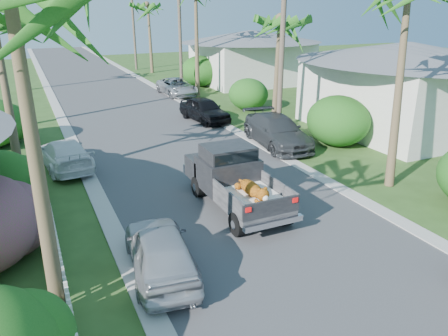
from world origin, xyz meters
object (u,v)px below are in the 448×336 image
parked_car_rm (277,131)px  house_right_near (403,90)px  palm_r_d (148,5)px  parked_car_rd (177,87)px  utility_pole_d (134,26)px  parked_car_rf (204,110)px  house_right_far (251,59)px  palm_r_b (279,19)px  utility_pole_c (180,33)px  parked_car_lf (65,155)px  palm_l_d (6,8)px  utility_pole_b (282,50)px  pickup_truck (231,176)px  parked_car_ln (160,251)px

parked_car_rm → house_right_near: size_ratio=0.57×
palm_r_d → parked_car_rd: bearing=-97.4°
palm_r_d → utility_pole_d: (-0.90, 3.00, -2.14)m
parked_car_rf → house_right_far: bearing=44.2°
parked_car_rm → utility_pole_d: 31.08m
palm_r_b → utility_pole_c: utility_pole_c is taller
parked_car_lf → palm_l_d: (-1.50, 20.86, 5.81)m
parked_car_lf → palm_r_d: size_ratio=0.54×
palm_r_b → utility_pole_b: utility_pole_b is taller
pickup_truck → parked_car_lf: size_ratio=1.18×
palm_l_d → pickup_truck: bearing=-76.5°
palm_l_d → palm_r_d: palm_r_d is taller
palm_r_d → house_right_far: palm_r_d is taller
parked_car_lf → parked_car_ln: bearing=91.8°
parked_car_rf → parked_car_lf: size_ratio=0.96×
parked_car_lf → palm_l_d: size_ratio=0.56×
pickup_truck → parked_car_rf: bearing=72.2°
parked_car_rm → parked_car_lf: bearing=-179.8°
parked_car_rd → palm_l_d: bearing=145.7°
parked_car_rm → palm_l_d: size_ratio=0.66×
palm_r_d → house_right_near: bearing=-76.9°
utility_pole_c → utility_pole_d: same height
pickup_truck → parked_car_ln: bearing=-138.3°
utility_pole_b → house_right_near: bearing=-7.7°
parked_car_ln → utility_pole_b: (9.20, 9.22, 3.93)m
palm_l_d → parked_car_rd: bearing=-32.2°
parked_car_rd → house_right_near: house_right_near is taller
parked_car_rd → parked_car_ln: 24.58m
parked_car_rd → parked_car_lf: bearing=-127.5°
utility_pole_d → palm_r_b: bearing=-88.0°
parked_car_ln → palm_l_d: (-2.90, 30.22, 5.78)m
house_right_far → pickup_truck: bearing=-119.5°
parked_car_rm → utility_pole_b: utility_pole_b is taller
parked_car_rf → parked_car_rd: (1.20, 8.59, -0.06)m
house_right_near → palm_r_d: bearing=103.1°
palm_r_d → utility_pole_b: size_ratio=0.89×
parked_car_lf → utility_pole_d: size_ratio=0.48×
house_right_near → utility_pole_c: 17.79m
palm_l_d → utility_pole_c: utility_pole_c is taller
palm_r_d → palm_r_b: bearing=-89.8°
parked_car_rf → parked_car_lf: bearing=-156.1°
parked_car_ln → house_right_near: size_ratio=0.43×
palm_l_d → palm_r_d: size_ratio=0.96×
pickup_truck → parked_car_lf: (-4.97, 6.18, -0.38)m
parked_car_ln → parked_car_rm: bearing=-128.6°
pickup_truck → parked_car_ln: size_ratio=1.31×
palm_r_d → parked_car_rm: bearing=-93.1°
utility_pole_d → parked_car_rd: bearing=-92.9°
parked_car_rm → utility_pole_d: utility_pole_d is taller
parked_car_rf → house_right_near: bearing=-40.9°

